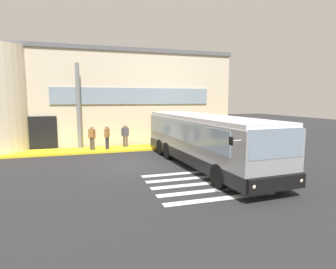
# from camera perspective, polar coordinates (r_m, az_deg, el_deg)

# --- Properties ---
(ground_plane) EXTENTS (80.00, 90.00, 0.02)m
(ground_plane) POSITION_cam_1_polar(r_m,az_deg,el_deg) (15.15, -6.59, -6.30)
(ground_plane) COLOR #232326
(ground_plane) RESTS_ON ground
(bay_paint_stripes) EXTENTS (4.40, 3.96, 0.01)m
(bay_paint_stripes) POSITION_cam_1_polar(r_m,az_deg,el_deg) (11.83, 6.98, -10.16)
(bay_paint_stripes) COLOR silver
(bay_paint_stripes) RESTS_ON ground
(terminal_building) EXTENTS (19.59, 13.80, 7.33)m
(terminal_building) POSITION_cam_1_polar(r_m,az_deg,el_deg) (26.12, -12.82, 7.39)
(terminal_building) COLOR beige
(terminal_building) RESTS_ON ground
(boarding_curb) EXTENTS (21.79, 2.00, 0.15)m
(boarding_curb) POSITION_cam_1_polar(r_m,az_deg,el_deg) (19.78, -9.12, -2.88)
(boarding_curb) COLOR yellow
(boarding_curb) RESTS_ON ground
(entry_support_column) EXTENTS (0.28, 0.28, 5.86)m
(entry_support_column) POSITION_cam_1_polar(r_m,az_deg,el_deg) (19.90, -18.15, 5.61)
(entry_support_column) COLOR slate
(entry_support_column) RESTS_ON boarding_curb
(bus_main_foreground) EXTENTS (3.22, 11.21, 2.70)m
(bus_main_foreground) POSITION_cam_1_polar(r_m,az_deg,el_deg) (14.68, 7.39, -1.41)
(bus_main_foreground) COLOR gray
(bus_main_foreground) RESTS_ON ground
(passenger_near_column) EXTENTS (0.48, 0.41, 1.68)m
(passenger_near_column) POSITION_cam_1_polar(r_m,az_deg,el_deg) (19.10, -15.57, -0.37)
(passenger_near_column) COLOR #4C4233
(passenger_near_column) RESTS_ON boarding_curb
(passenger_by_doorway) EXTENTS (0.38, 0.52, 1.68)m
(passenger_by_doorway) POSITION_cam_1_polar(r_m,az_deg,el_deg) (19.11, -12.59, -0.27)
(passenger_by_doorway) COLOR #2D2D33
(passenger_by_doorway) RESTS_ON boarding_curb
(passenger_at_curb_edge) EXTENTS (0.57, 0.32, 1.68)m
(passenger_at_curb_edge) POSITION_cam_1_polar(r_m,az_deg,el_deg) (19.76, -8.90, 0.06)
(passenger_at_curb_edge) COLOR #4C4233
(passenger_at_curb_edge) RESTS_ON boarding_curb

